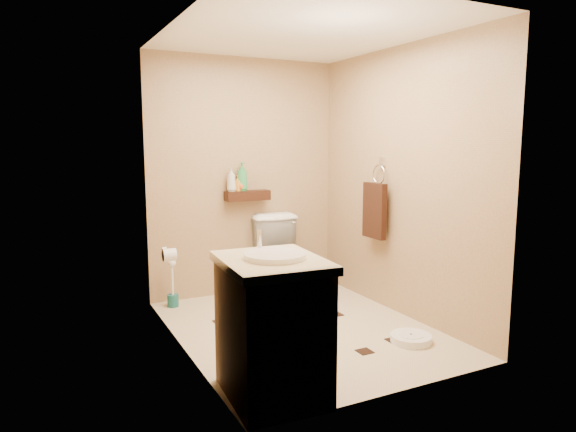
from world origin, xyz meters
TOP-DOWN VIEW (x-y plane):
  - ground at (0.00, 0.00)m, footprint 2.50×2.50m
  - wall_back at (0.00, 1.25)m, footprint 2.00×0.04m
  - wall_front at (0.00, -1.25)m, footprint 2.00×0.04m
  - wall_left at (-1.00, 0.00)m, footprint 0.04×2.50m
  - wall_right at (1.00, 0.00)m, footprint 0.04×2.50m
  - ceiling at (0.00, 0.00)m, footprint 2.00×2.50m
  - wall_shelf at (0.00, 1.17)m, footprint 0.46×0.14m
  - floor_accents at (0.03, -0.03)m, footprint 1.20×1.37m
  - toilet at (0.27, 0.83)m, footprint 0.51×0.83m
  - vanity at (-0.70, -0.93)m, footprint 0.63×0.75m
  - bathroom_scale at (0.63, -0.65)m, footprint 0.41×0.41m
  - toilet_brush at (-0.82, 1.07)m, footprint 0.11×0.11m
  - towel_ring at (0.91, 0.25)m, footprint 0.12×0.30m
  - toilet_paper at (-0.94, 0.65)m, footprint 0.12×0.11m
  - bottle_a at (-0.17, 1.17)m, footprint 0.13×0.13m
  - bottle_b at (-0.10, 1.17)m, footprint 0.10×0.10m
  - bottle_c at (-0.07, 1.17)m, footprint 0.13×0.13m
  - bottle_d at (-0.06, 1.17)m, footprint 0.16×0.16m

SIDE VIEW (x-z plane):
  - ground at x=0.00m, z-range 0.00..0.00m
  - floor_accents at x=0.03m, z-range 0.00..0.01m
  - bathroom_scale at x=0.63m, z-range 0.00..0.06m
  - toilet_brush at x=-0.82m, z-range -0.07..0.40m
  - toilet at x=0.27m, z-range 0.00..0.82m
  - vanity at x=-0.70m, z-range -0.05..0.95m
  - toilet_paper at x=-0.94m, z-range 0.54..0.66m
  - towel_ring at x=0.91m, z-range 0.57..1.33m
  - wall_shelf at x=0.00m, z-range 0.97..1.07m
  - bottle_c at x=-0.07m, z-range 1.07..1.21m
  - bottle_b at x=-0.10m, z-range 1.07..1.23m
  - bottle_a at x=-0.17m, z-range 1.07..1.31m
  - wall_back at x=0.00m, z-range 0.00..2.40m
  - wall_front at x=0.00m, z-range 0.00..2.40m
  - wall_left at x=-1.00m, z-range 0.00..2.40m
  - wall_right at x=1.00m, z-range 0.00..2.40m
  - bottle_d at x=-0.06m, z-range 1.07..1.36m
  - ceiling at x=0.00m, z-range 2.39..2.41m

